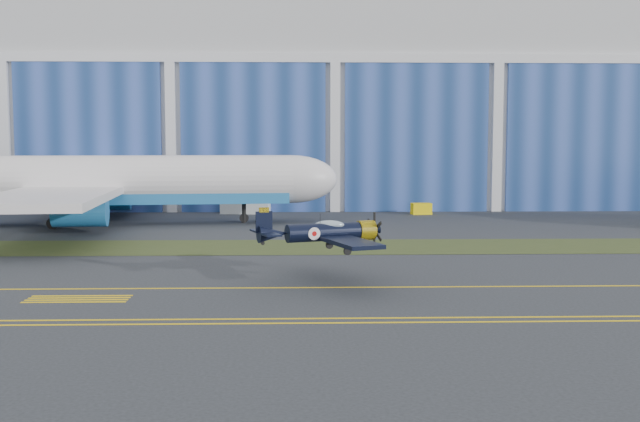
{
  "coord_description": "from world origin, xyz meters",
  "views": [
    {
      "loc": [
        -5.05,
        -51.84,
        9.04
      ],
      "look_at": [
        -3.33,
        5.92,
        3.92
      ],
      "focal_mm": 42.0,
      "sensor_mm": 36.0,
      "label": 1
    }
  ],
  "objects_px": {
    "warbird": "(324,232)",
    "tug": "(421,209)",
    "jetliner": "(85,126)",
    "shipping_container": "(245,203)"
  },
  "relations": [
    {
      "from": "warbird",
      "to": "jetliner",
      "type": "distance_m",
      "value": 45.32
    },
    {
      "from": "warbird",
      "to": "jetliner",
      "type": "xyz_separation_m",
      "value": [
        -25.61,
        36.57,
        7.83
      ]
    },
    {
      "from": "shipping_container",
      "to": "tug",
      "type": "xyz_separation_m",
      "value": [
        23.05,
        -1.87,
        -0.64
      ]
    },
    {
      "from": "warbird",
      "to": "jetliner",
      "type": "bearing_deg",
      "value": 105.39
    },
    {
      "from": "jetliner",
      "to": "shipping_container",
      "type": "relative_size",
      "value": 10.87
    },
    {
      "from": "warbird",
      "to": "shipping_container",
      "type": "relative_size",
      "value": 2.25
    },
    {
      "from": "warbird",
      "to": "shipping_container",
      "type": "xyz_separation_m",
      "value": [
        -8.65,
        49.94,
        -1.95
      ]
    },
    {
      "from": "jetliner",
      "to": "tug",
      "type": "relative_size",
      "value": 27.35
    },
    {
      "from": "warbird",
      "to": "tug",
      "type": "height_order",
      "value": "warbird"
    },
    {
      "from": "warbird",
      "to": "tug",
      "type": "distance_m",
      "value": 50.25
    }
  ]
}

